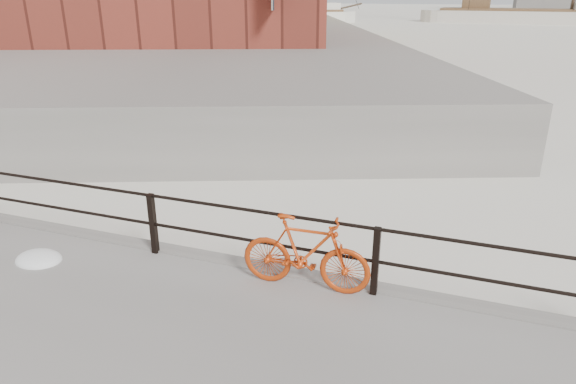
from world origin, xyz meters
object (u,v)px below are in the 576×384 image
Objects in this scene: bicycle at (305,253)px; workboat_far at (208,37)px; workboat_near at (123,49)px; schooner_mid at (517,23)px; schooner_left at (285,23)px.

bicycle is 0.16× the size of workboat_far.
workboat_near is 13.16m from workboat_far.
schooner_mid is 47.73m from workboat_far.
workboat_near is at bearing -119.16° from schooner_mid.
bicycle is 48.70m from workboat_far.
schooner_left is 25.15m from workboat_far.
schooner_mid is 1.32× the size of schooner_left.
schooner_mid is 2.23× the size of workboat_near.
schooner_left is 38.28m from workboat_near.
bicycle is at bearing -64.63° from workboat_far.
schooner_left is at bearing 87.78° from workboat_far.
workboat_near reaches higher than bicycle.
schooner_left reaches higher than bicycle.
schooner_mid is at bearing 82.62° from bicycle.
bicycle is at bearing -91.71° from schooner_mid.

